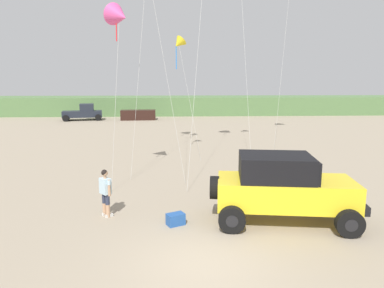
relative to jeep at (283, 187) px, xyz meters
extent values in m
plane|color=gray|center=(-2.85, -2.59, -1.20)|extent=(220.00, 220.00, 0.00)
cube|color=#567A47|center=(-5.75, 40.45, 0.04)|extent=(90.00, 8.71, 2.49)
cube|color=yellow|center=(0.07, -0.01, -0.19)|extent=(4.61, 2.43, 0.90)
cube|color=yellow|center=(1.70, -0.24, 0.18)|extent=(1.33, 1.83, 0.12)
cube|color=black|center=(-0.28, 0.04, 0.66)|extent=(2.52, 2.06, 0.80)
cube|color=black|center=(0.91, -0.13, 0.62)|extent=(0.33, 1.67, 0.72)
cube|color=black|center=(2.33, -0.33, -0.46)|extent=(0.45, 1.81, 0.28)
cylinder|color=black|center=(-2.23, 0.31, -0.09)|extent=(0.40, 0.81, 0.77)
cylinder|color=black|center=(1.95, 0.77, -0.78)|extent=(0.87, 0.41, 0.84)
cylinder|color=black|center=(1.95, 0.77, -0.78)|extent=(0.42, 0.37, 0.38)
cylinder|color=black|center=(1.66, -1.27, -0.78)|extent=(0.87, 0.41, 0.84)
cylinder|color=black|center=(1.66, -1.27, -0.78)|extent=(0.42, 0.37, 0.38)
cylinder|color=black|center=(-1.52, 1.25, -0.78)|extent=(0.87, 0.41, 0.84)
cylinder|color=black|center=(-1.52, 1.25, -0.78)|extent=(0.42, 0.37, 0.38)
cylinder|color=black|center=(-1.81, -0.79, -0.78)|extent=(0.87, 0.41, 0.84)
cylinder|color=black|center=(-1.81, -0.79, -0.78)|extent=(0.42, 0.37, 0.38)
cylinder|color=tan|center=(-6.00, 0.82, -0.95)|extent=(0.14, 0.14, 0.49)
cylinder|color=#2D3347|center=(-6.00, 0.82, -0.56)|extent=(0.15, 0.15, 0.36)
cube|color=silver|center=(-5.97, 0.85, -1.15)|extent=(0.27, 0.25, 0.10)
cylinder|color=tan|center=(-5.86, 0.66, -0.95)|extent=(0.14, 0.14, 0.49)
cylinder|color=#2D3347|center=(-5.86, 0.66, -0.56)|extent=(0.15, 0.15, 0.36)
cube|color=silver|center=(-5.83, 0.68, -1.15)|extent=(0.27, 0.25, 0.10)
cube|color=silver|center=(-5.93, 0.74, -0.11)|extent=(0.46, 0.47, 0.54)
cylinder|color=tan|center=(-6.10, 0.93, -0.12)|extent=(0.09, 0.09, 0.56)
cylinder|color=silver|center=(-6.10, 0.93, 0.07)|extent=(0.11, 0.11, 0.16)
cylinder|color=tan|center=(-5.76, 0.55, -0.12)|extent=(0.09, 0.09, 0.56)
cylinder|color=silver|center=(-5.76, 0.55, 0.07)|extent=(0.11, 0.11, 0.16)
cylinder|color=tan|center=(-5.93, 0.74, 0.20)|extent=(0.10, 0.10, 0.08)
sphere|color=tan|center=(-5.93, 0.74, 0.34)|extent=(0.21, 0.21, 0.21)
sphere|color=black|center=(-5.94, 0.73, 0.36)|extent=(0.21, 0.21, 0.21)
cube|color=#23519E|center=(-3.54, -0.11, -1.01)|extent=(0.66, 0.57, 0.38)
cube|color=#1E232D|center=(-14.74, 31.99, -0.44)|extent=(4.89, 2.80, 0.76)
cube|color=#1E232D|center=(-14.20, 32.10, 0.36)|extent=(1.93, 2.09, 0.84)
cylinder|color=black|center=(-13.14, 33.39, -0.82)|extent=(0.80, 0.41, 0.76)
cylinder|color=black|center=(-12.71, 31.34, -0.82)|extent=(0.80, 0.41, 0.76)
cylinder|color=black|center=(-16.76, 32.64, -0.82)|extent=(0.80, 0.41, 0.76)
cylinder|color=black|center=(-16.34, 30.58, -0.82)|extent=(0.80, 0.41, 0.76)
cube|color=black|center=(-8.01, 32.17, -0.60)|extent=(4.29, 1.94, 1.20)
cylinder|color=silver|center=(0.53, 9.33, 4.42)|extent=(0.16, 5.43, 11.15)
cone|color=yellow|center=(-3.26, 10.35, 5.63)|extent=(1.06, 0.94, 0.94)
cylinder|color=blue|center=(-3.41, 10.35, 4.80)|extent=(0.05, 0.31, 1.33)
cylinder|color=silver|center=(-2.64, 9.72, 2.24)|extent=(1.26, 1.27, 6.79)
cylinder|color=silver|center=(-5.10, 6.68, 5.61)|extent=(1.10, 2.98, 13.52)
cylinder|color=silver|center=(3.66, 12.22, 6.25)|extent=(1.91, 3.48, 14.81)
cone|color=#E04C93|center=(-5.88, 5.00, 6.19)|extent=(1.47, 1.66, 1.49)
cylinder|color=red|center=(-6.03, 5.00, 5.51)|extent=(0.05, 0.10, 0.76)
cylinder|color=silver|center=(-6.06, 4.25, 2.52)|extent=(0.38, 1.51, 7.34)
cylinder|color=silver|center=(-2.34, 6.17, 5.85)|extent=(1.44, 5.87, 14.00)
cylinder|color=silver|center=(-4.39, 5.81, 6.60)|extent=(2.65, 2.73, 15.51)
camera|label=1|loc=(-3.54, -10.82, 3.39)|focal=32.55mm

